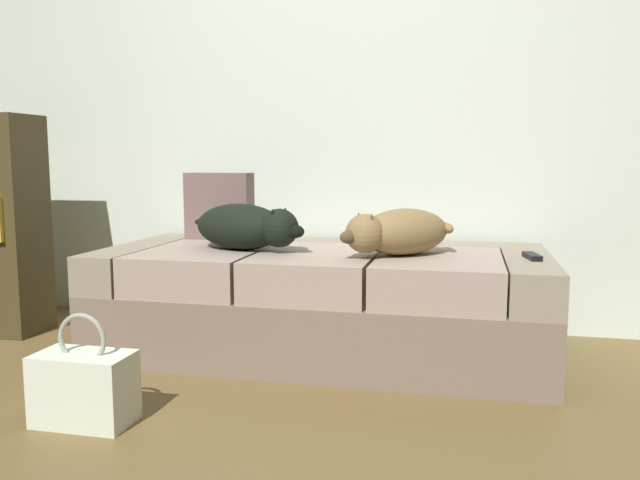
{
  "coord_description": "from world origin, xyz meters",
  "views": [
    {
      "loc": [
        0.64,
        -1.68,
        0.88
      ],
      "look_at": [
        0.0,
        1.07,
        0.52
      ],
      "focal_mm": 35.82,
      "sensor_mm": 36.0,
      "label": 1
    }
  ],
  "objects_px": {
    "dog_dark": "(247,227)",
    "tv_remote": "(532,256)",
    "dog_tan": "(398,232)",
    "throw_pillow": "(219,206)",
    "handbag": "(84,387)",
    "couch": "(323,301)"
  },
  "relations": [
    {
      "from": "dog_dark",
      "to": "throw_pillow",
      "type": "relative_size",
      "value": 1.76
    },
    {
      "from": "dog_dark",
      "to": "handbag",
      "type": "relative_size",
      "value": 1.58
    },
    {
      "from": "tv_remote",
      "to": "throw_pillow",
      "type": "height_order",
      "value": "throw_pillow"
    },
    {
      "from": "tv_remote",
      "to": "throw_pillow",
      "type": "distance_m",
      "value": 1.55
    },
    {
      "from": "dog_tan",
      "to": "throw_pillow",
      "type": "relative_size",
      "value": 1.46
    },
    {
      "from": "dog_dark",
      "to": "tv_remote",
      "type": "distance_m",
      "value": 1.24
    },
    {
      "from": "dog_dark",
      "to": "throw_pillow",
      "type": "xyz_separation_m",
      "value": [
        -0.27,
        0.35,
        0.06
      ]
    },
    {
      "from": "couch",
      "to": "throw_pillow",
      "type": "height_order",
      "value": "throw_pillow"
    },
    {
      "from": "handbag",
      "to": "tv_remote",
      "type": "bearing_deg",
      "value": 31.3
    },
    {
      "from": "dog_dark",
      "to": "throw_pillow",
      "type": "height_order",
      "value": "throw_pillow"
    },
    {
      "from": "dog_tan",
      "to": "handbag",
      "type": "xyz_separation_m",
      "value": [
        -0.94,
        -0.88,
        -0.45
      ]
    },
    {
      "from": "couch",
      "to": "dog_tan",
      "type": "distance_m",
      "value": 0.5
    },
    {
      "from": "throw_pillow",
      "to": "handbag",
      "type": "relative_size",
      "value": 0.9
    },
    {
      "from": "throw_pillow",
      "to": "handbag",
      "type": "distance_m",
      "value": 1.35
    },
    {
      "from": "tv_remote",
      "to": "throw_pillow",
      "type": "xyz_separation_m",
      "value": [
        -1.51,
        0.34,
        0.16
      ]
    },
    {
      "from": "couch",
      "to": "tv_remote",
      "type": "xyz_separation_m",
      "value": [
        0.9,
        -0.08,
        0.25
      ]
    },
    {
      "from": "dog_dark",
      "to": "dog_tan",
      "type": "relative_size",
      "value": 1.21
    },
    {
      "from": "tv_remote",
      "to": "handbag",
      "type": "bearing_deg",
      "value": -159.46
    },
    {
      "from": "dog_tan",
      "to": "tv_remote",
      "type": "bearing_deg",
      "value": 2.89
    },
    {
      "from": "dog_dark",
      "to": "tv_remote",
      "type": "relative_size",
      "value": 3.99
    },
    {
      "from": "dog_dark",
      "to": "couch",
      "type": "bearing_deg",
      "value": 14.67
    },
    {
      "from": "couch",
      "to": "dog_tan",
      "type": "relative_size",
      "value": 4.01
    }
  ]
}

